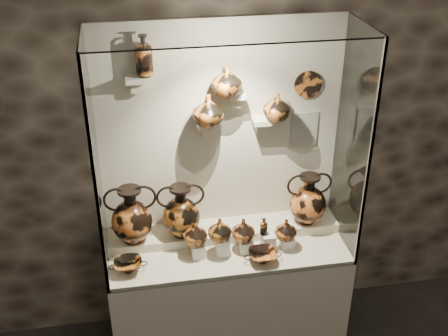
{
  "coord_description": "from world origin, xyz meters",
  "views": [
    {
      "loc": [
        -0.59,
        -0.99,
        3.27
      ],
      "look_at": [
        -0.03,
        2.19,
        1.48
      ],
      "focal_mm": 45.0,
      "sensor_mm": 36.0,
      "label": 1
    }
  ],
  "objects_px": {
    "amphora_mid": "(181,211)",
    "kylix_left": "(128,265)",
    "jug_e": "(286,230)",
    "lekythos_small": "(264,225)",
    "kylix_right": "(263,255)",
    "ovoid_vase_b": "(227,81)",
    "jug_c": "(243,230)",
    "lekythos_tall": "(144,54)",
    "ovoid_vase_a": "(208,110)",
    "ovoid_vase_c": "(277,107)",
    "jug_b": "(220,229)",
    "amphora_right": "(308,199)",
    "jug_a": "(195,233)",
    "amphora_left": "(131,215)"
  },
  "relations": [
    {
      "from": "amphora_mid",
      "to": "kylix_left",
      "type": "distance_m",
      "value": 0.52
    },
    {
      "from": "ovoid_vase_a",
      "to": "ovoid_vase_b",
      "type": "height_order",
      "value": "ovoid_vase_b"
    },
    {
      "from": "jug_c",
      "to": "jug_e",
      "type": "height_order",
      "value": "jug_c"
    },
    {
      "from": "amphora_right",
      "to": "jug_a",
      "type": "distance_m",
      "value": 0.87
    },
    {
      "from": "jug_a",
      "to": "lekythos_small",
      "type": "bearing_deg",
      "value": -7.32
    },
    {
      "from": "amphora_right",
      "to": "ovoid_vase_c",
      "type": "xyz_separation_m",
      "value": [
        -0.25,
        0.07,
        0.71
      ]
    },
    {
      "from": "kylix_right",
      "to": "ovoid_vase_b",
      "type": "relative_size",
      "value": 1.22
    },
    {
      "from": "ovoid_vase_c",
      "to": "jug_b",
      "type": "bearing_deg",
      "value": -163.16
    },
    {
      "from": "jug_e",
      "to": "lekythos_tall",
      "type": "height_order",
      "value": "lekythos_tall"
    },
    {
      "from": "jug_a",
      "to": "kylix_right",
      "type": "xyz_separation_m",
      "value": [
        0.45,
        -0.15,
        -0.14
      ]
    },
    {
      "from": "amphora_right",
      "to": "jug_b",
      "type": "bearing_deg",
      "value": -145.28
    },
    {
      "from": "amphora_right",
      "to": "ovoid_vase_a",
      "type": "xyz_separation_m",
      "value": [
        -0.72,
        0.06,
        0.73
      ]
    },
    {
      "from": "amphora_right",
      "to": "jug_a",
      "type": "relative_size",
      "value": 2.24
    },
    {
      "from": "jug_a",
      "to": "jug_c",
      "type": "xyz_separation_m",
      "value": [
        0.34,
        0.0,
        -0.01
      ]
    },
    {
      "from": "amphora_right",
      "to": "jug_a",
      "type": "xyz_separation_m",
      "value": [
        -0.85,
        -0.17,
        -0.08
      ]
    },
    {
      "from": "jug_b",
      "to": "ovoid_vase_c",
      "type": "distance_m",
      "value": 0.92
    },
    {
      "from": "jug_a",
      "to": "jug_b",
      "type": "bearing_deg",
      "value": -15.69
    },
    {
      "from": "jug_e",
      "to": "lekythos_small",
      "type": "distance_m",
      "value": 0.16
    },
    {
      "from": "jug_b",
      "to": "kylix_right",
      "type": "xyz_separation_m",
      "value": [
        0.28,
        -0.12,
        -0.17
      ]
    },
    {
      "from": "kylix_right",
      "to": "ovoid_vase_b",
      "type": "xyz_separation_m",
      "value": [
        -0.19,
        0.38,
        1.14
      ]
    },
    {
      "from": "amphora_left",
      "to": "amphora_mid",
      "type": "bearing_deg",
      "value": -9.85
    },
    {
      "from": "lekythos_small",
      "to": "kylix_left",
      "type": "xyz_separation_m",
      "value": [
        -0.95,
        -0.09,
        -0.14
      ]
    },
    {
      "from": "ovoid_vase_a",
      "to": "jug_c",
      "type": "bearing_deg",
      "value": -66.76
    },
    {
      "from": "amphora_right",
      "to": "jug_c",
      "type": "bearing_deg",
      "value": -142.98
    },
    {
      "from": "jug_a",
      "to": "jug_b",
      "type": "xyz_separation_m",
      "value": [
        0.17,
        -0.02,
        0.03
      ]
    },
    {
      "from": "amphora_mid",
      "to": "ovoid_vase_b",
      "type": "relative_size",
      "value": 1.95
    },
    {
      "from": "jug_c",
      "to": "ovoid_vase_a",
      "type": "distance_m",
      "value": 0.87
    },
    {
      "from": "kylix_right",
      "to": "kylix_left",
      "type": "bearing_deg",
      "value": -159.09
    },
    {
      "from": "amphora_mid",
      "to": "kylix_right",
      "type": "height_order",
      "value": "amphora_mid"
    },
    {
      "from": "kylix_right",
      "to": "ovoid_vase_c",
      "type": "relative_size",
      "value": 1.3
    },
    {
      "from": "jug_c",
      "to": "lekythos_tall",
      "type": "bearing_deg",
      "value": 154.86
    },
    {
      "from": "lekythos_small",
      "to": "ovoid_vase_c",
      "type": "bearing_deg",
      "value": 86.16
    },
    {
      "from": "amphora_mid",
      "to": "lekythos_tall",
      "type": "distance_m",
      "value": 1.13
    },
    {
      "from": "amphora_left",
      "to": "jug_a",
      "type": "height_order",
      "value": "amphora_left"
    },
    {
      "from": "jug_b",
      "to": "jug_c",
      "type": "xyz_separation_m",
      "value": [
        0.17,
        0.02,
        -0.04
      ]
    },
    {
      "from": "jug_a",
      "to": "ovoid_vase_a",
      "type": "relative_size",
      "value": 0.82
    },
    {
      "from": "jug_a",
      "to": "ovoid_vase_c",
      "type": "bearing_deg",
      "value": 13.79
    },
    {
      "from": "ovoid_vase_b",
      "to": "ovoid_vase_c",
      "type": "relative_size",
      "value": 1.07
    },
    {
      "from": "lekythos_tall",
      "to": "ovoid_vase_a",
      "type": "relative_size",
      "value": 1.35
    },
    {
      "from": "jug_c",
      "to": "ovoid_vase_b",
      "type": "xyz_separation_m",
      "value": [
        -0.08,
        0.23,
        1.02
      ]
    },
    {
      "from": "amphora_right",
      "to": "ovoid_vase_c",
      "type": "relative_size",
      "value": 2.07
    },
    {
      "from": "amphora_right",
      "to": "jug_c",
      "type": "xyz_separation_m",
      "value": [
        -0.51,
        -0.17,
        -0.09
      ]
    },
    {
      "from": "kylix_left",
      "to": "ovoid_vase_a",
      "type": "relative_size",
      "value": 1.13
    },
    {
      "from": "amphora_mid",
      "to": "kylix_left",
      "type": "xyz_separation_m",
      "value": [
        -0.39,
        -0.26,
        -0.22
      ]
    },
    {
      "from": "amphora_mid",
      "to": "ovoid_vase_a",
      "type": "height_order",
      "value": "ovoid_vase_a"
    },
    {
      "from": "jug_b",
      "to": "ovoid_vase_a",
      "type": "relative_size",
      "value": 0.78
    },
    {
      "from": "jug_c",
      "to": "lekythos_small",
      "type": "height_order",
      "value": "lekythos_small"
    },
    {
      "from": "amphora_right",
      "to": "lekythos_small",
      "type": "bearing_deg",
      "value": -136.67
    },
    {
      "from": "ovoid_vase_c",
      "to": "kylix_right",
      "type": "bearing_deg",
      "value": -126.14
    },
    {
      "from": "amphora_mid",
      "to": "ovoid_vase_b",
      "type": "distance_m",
      "value": 0.98
    }
  ]
}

